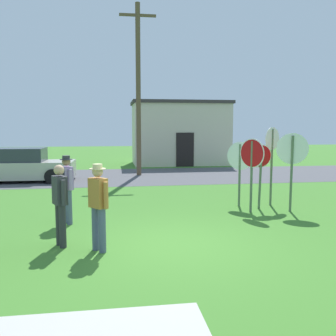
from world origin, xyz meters
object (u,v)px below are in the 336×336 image
(stop_sign_center_cluster, at_px, (261,166))
(stop_sign_leaning_right, at_px, (272,153))
(utility_pole, at_px, (138,87))
(stop_sign_nearest, at_px, (240,162))
(person_holding_notes, at_px, (60,201))
(person_in_blue, at_px, (98,202))
(person_in_dark_shirt, at_px, (66,184))
(parked_car_on_street, at_px, (24,166))
(stop_sign_rear_left, at_px, (292,158))
(stop_sign_far_back, at_px, (252,162))

(stop_sign_center_cluster, distance_m, stop_sign_leaning_right, 0.80)
(utility_pole, height_order, stop_sign_nearest, utility_pole)
(stop_sign_center_cluster, relative_size, person_holding_notes, 1.15)
(person_in_blue, bearing_deg, person_in_dark_shirt, 111.60)
(parked_car_on_street, distance_m, stop_sign_center_cluster, 10.85)
(stop_sign_center_cluster, height_order, stop_sign_leaning_right, stop_sign_leaning_right)
(stop_sign_nearest, bearing_deg, stop_sign_rear_left, -38.49)
(person_holding_notes, bearing_deg, person_in_blue, -28.40)
(stop_sign_nearest, bearing_deg, person_in_dark_shirt, -164.88)
(stop_sign_leaning_right, height_order, person_in_dark_shirt, stop_sign_leaning_right)
(stop_sign_rear_left, relative_size, stop_sign_far_back, 1.07)
(person_holding_notes, bearing_deg, stop_sign_far_back, 24.87)
(stop_sign_nearest, distance_m, stop_sign_rear_left, 1.56)
(parked_car_on_street, height_order, person_in_dark_shirt, person_in_dark_shirt)
(stop_sign_rear_left, bearing_deg, stop_sign_center_cluster, 147.44)
(stop_sign_far_back, xyz_separation_m, person_in_blue, (-4.20, -2.73, -0.47))
(person_in_dark_shirt, bearing_deg, stop_sign_rear_left, 3.67)
(person_in_blue, relative_size, person_in_dark_shirt, 1.00)
(stop_sign_rear_left, bearing_deg, parked_car_on_street, 140.84)
(utility_pole, height_order, stop_sign_rear_left, utility_pole)
(stop_sign_far_back, distance_m, person_in_blue, 5.03)
(stop_sign_nearest, relative_size, stop_sign_rear_left, 0.88)
(person_in_dark_shirt, distance_m, person_holding_notes, 1.81)
(stop_sign_far_back, height_order, person_holding_notes, stop_sign_far_back)
(utility_pole, bearing_deg, stop_sign_far_back, -73.30)
(utility_pole, bearing_deg, stop_sign_nearest, -71.88)
(stop_sign_leaning_right, distance_m, stop_sign_far_back, 1.30)
(utility_pole, relative_size, stop_sign_rear_left, 3.72)
(utility_pole, distance_m, person_holding_notes, 11.78)
(stop_sign_far_back, bearing_deg, person_in_blue, -146.93)
(stop_sign_far_back, relative_size, person_in_dark_shirt, 1.22)
(utility_pole, distance_m, stop_sign_nearest, 8.79)
(parked_car_on_street, height_order, stop_sign_rear_left, stop_sign_rear_left)
(stop_sign_far_back, bearing_deg, stop_sign_center_cluster, 40.70)
(parked_car_on_street, bearing_deg, utility_pole, 14.86)
(stop_sign_rear_left, bearing_deg, stop_sign_leaning_right, 101.48)
(parked_car_on_street, bearing_deg, stop_sign_rear_left, -39.16)
(stop_sign_nearest, relative_size, person_holding_notes, 1.18)
(parked_car_on_street, relative_size, stop_sign_leaning_right, 1.78)
(stop_sign_rear_left, bearing_deg, stop_sign_nearest, 141.51)
(person_in_dark_shirt, bearing_deg, parked_car_on_street, 109.94)
(stop_sign_far_back, bearing_deg, parked_car_on_street, 137.36)
(person_holding_notes, bearing_deg, parked_car_on_street, 106.95)
(stop_sign_rear_left, distance_m, stop_sign_far_back, 1.17)
(stop_sign_nearest, bearing_deg, parked_car_on_street, 140.74)
(stop_sign_center_cluster, bearing_deg, parked_car_on_street, 140.31)
(stop_sign_nearest, relative_size, person_in_blue, 1.15)
(parked_car_on_street, xyz_separation_m, stop_sign_nearest, (7.86, -6.43, 0.67))
(parked_car_on_street, bearing_deg, person_holding_notes, -73.05)
(person_in_dark_shirt, bearing_deg, person_in_blue, -68.40)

